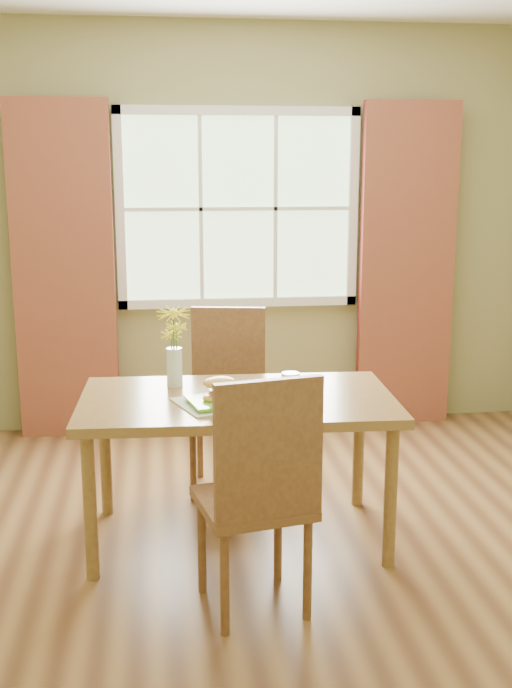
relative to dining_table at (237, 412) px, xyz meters
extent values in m
cube|color=brown|center=(0.19, -0.09, -0.66)|extent=(4.20, 3.80, 0.02)
cube|color=#8E8955|center=(0.19, 1.82, 0.70)|extent=(4.20, 0.02, 2.70)
cube|color=#8E8955|center=(0.19, -2.00, 0.70)|extent=(4.20, 0.02, 2.70)
cube|color=#ABD09D|center=(0.19, 1.79, 0.85)|extent=(1.50, 0.02, 1.20)
cube|color=white|center=(0.19, 1.76, 1.48)|extent=(1.62, 0.04, 0.06)
cube|color=white|center=(0.19, 1.76, 0.22)|extent=(1.62, 0.04, 0.06)
cube|color=white|center=(-0.59, 1.76, 0.85)|extent=(0.06, 0.04, 1.32)
cube|color=white|center=(0.97, 1.76, 0.85)|extent=(0.06, 0.04, 1.32)
cube|color=white|center=(0.19, 1.76, 0.85)|extent=(1.50, 0.03, 0.02)
cube|color=maroon|center=(-0.96, 1.69, 0.45)|extent=(0.65, 0.08, 2.20)
cube|color=maroon|center=(1.34, 1.69, 0.45)|extent=(0.65, 0.08, 2.20)
cube|color=olive|center=(0.00, 0.00, 0.05)|extent=(1.51, 0.88, 0.05)
cylinder|color=olive|center=(-0.68, -0.32, -0.31)|extent=(0.06, 0.06, 0.67)
cylinder|color=olive|center=(0.65, -0.37, -0.31)|extent=(0.06, 0.06, 0.67)
cylinder|color=olive|center=(-0.65, 0.37, -0.31)|extent=(0.06, 0.06, 0.67)
cylinder|color=olive|center=(0.68, 0.32, -0.31)|extent=(0.06, 0.06, 0.67)
cube|color=brown|center=(0.00, -0.62, -0.19)|extent=(0.50, 0.50, 0.04)
cube|color=brown|center=(0.04, -0.81, 0.10)|extent=(0.42, 0.12, 0.55)
cylinder|color=brown|center=(-0.13, -0.82, -0.43)|extent=(0.04, 0.04, 0.43)
cylinder|color=brown|center=(0.20, -0.75, -0.43)|extent=(0.04, 0.04, 0.43)
cylinder|color=brown|center=(-0.20, -0.49, -0.43)|extent=(0.04, 0.04, 0.43)
cylinder|color=brown|center=(0.13, -0.42, -0.43)|extent=(0.04, 0.04, 0.43)
cube|color=brown|center=(0.00, 0.62, -0.20)|extent=(0.48, 0.48, 0.04)
cube|color=brown|center=(0.03, 0.81, 0.09)|extent=(0.42, 0.10, 0.54)
cylinder|color=brown|center=(-0.19, 0.48, -0.43)|extent=(0.04, 0.04, 0.43)
cylinder|color=brown|center=(0.14, 0.43, -0.43)|extent=(0.04, 0.04, 0.43)
cylinder|color=brown|center=(-0.14, 0.81, -0.43)|extent=(0.04, 0.04, 0.43)
cylinder|color=brown|center=(0.19, 0.76, -0.43)|extent=(0.04, 0.04, 0.43)
cube|color=beige|center=(-0.05, -0.08, 0.08)|extent=(0.54, 0.47, 0.01)
cube|color=#75D435|center=(-0.11, -0.13, 0.09)|extent=(0.29, 0.29, 0.01)
ellipsoid|color=#FAB355|center=(-0.10, -0.12, 0.11)|extent=(0.18, 0.15, 0.04)
ellipsoid|color=#4C8C2D|center=(-0.05, -0.14, 0.13)|extent=(0.09, 0.06, 0.01)
cylinder|color=red|center=(-0.10, -0.12, 0.15)|extent=(0.08, 0.08, 0.01)
cylinder|color=red|center=(-0.07, -0.12, 0.15)|extent=(0.08, 0.08, 0.01)
ellipsoid|color=#FAB355|center=(-0.09, -0.12, 0.18)|extent=(0.18, 0.15, 0.05)
cylinder|color=silver|center=(0.24, -0.07, 0.14)|extent=(0.09, 0.09, 0.13)
cylinder|color=silver|center=(0.24, -0.07, 0.13)|extent=(0.07, 0.07, 0.11)
cylinder|color=silver|center=(-0.29, 0.22, 0.17)|extent=(0.08, 0.08, 0.19)
cylinder|color=silver|center=(-0.29, 0.22, 0.12)|extent=(0.07, 0.07, 0.10)
cylinder|color=#3D7028|center=(-0.29, 0.22, 0.26)|extent=(0.01, 0.01, 0.37)
cylinder|color=#3D7028|center=(-0.28, 0.21, 0.23)|extent=(0.01, 0.01, 0.30)
cylinder|color=#3D7028|center=(-0.30, 0.23, 0.20)|extent=(0.01, 0.01, 0.26)
camera|label=1|loc=(-0.36, -3.63, 1.15)|focal=42.00mm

